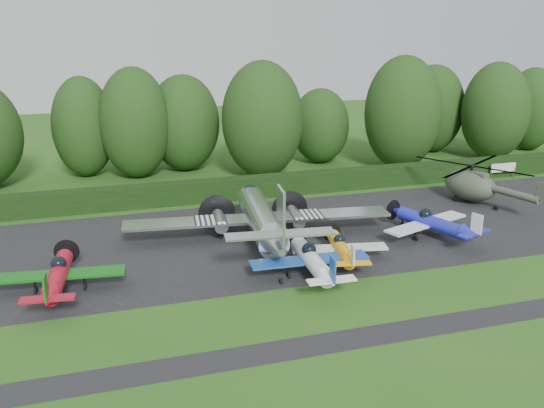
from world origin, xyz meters
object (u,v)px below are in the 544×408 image
object	(u,v)px
light_plane_orange	(341,248)
sign_board	(503,168)
transport_plane	(262,219)
helicopter	(471,183)
light_plane_white	(312,260)
light_plane_blue	(432,223)
light_plane_red	(58,275)

from	to	relation	value
light_plane_orange	sign_board	distance (m)	29.83
transport_plane	helicopter	world-z (taller)	transport_plane
transport_plane	light_plane_white	world-z (taller)	transport_plane
light_plane_white	light_plane_orange	size ratio (longest dim) A/B	1.18
transport_plane	light_plane_blue	world-z (taller)	transport_plane
light_plane_red	helicopter	xyz separation A→B (m)	(35.65, 9.03, 0.64)
light_plane_white	sign_board	distance (m)	33.23
light_plane_orange	light_plane_blue	world-z (taller)	light_plane_blue
sign_board	light_plane_red	bearing A→B (deg)	-161.21
light_plane_orange	helicopter	bearing A→B (deg)	18.70
transport_plane	light_plane_orange	world-z (taller)	transport_plane
light_plane_white	transport_plane	bearing A→B (deg)	97.32
helicopter	sign_board	xyz separation A→B (m)	(8.36, 6.28, -0.79)
light_plane_white	light_plane_orange	world-z (taller)	light_plane_white
light_plane_red	light_plane_blue	bearing A→B (deg)	-2.42
light_plane_white	light_plane_blue	distance (m)	12.29
light_plane_white	helicopter	xyz separation A→B (m)	(19.79, 11.39, 0.64)
light_plane_white	light_plane_blue	bearing A→B (deg)	17.45
transport_plane	light_plane_red	distance (m)	15.38
light_plane_blue	sign_board	xyz separation A→B (m)	(16.62, 13.40, -0.14)
light_plane_blue	sign_board	world-z (taller)	light_plane_blue
transport_plane	light_plane_blue	size ratio (longest dim) A/B	2.47
light_plane_orange	light_plane_blue	distance (m)	9.00
light_plane_white	light_plane_blue	xyz separation A→B (m)	(11.52, 4.26, -0.00)
light_plane_orange	sign_board	xyz separation A→B (m)	(25.29, 15.82, 0.05)
light_plane_orange	transport_plane	bearing A→B (deg)	116.82
light_plane_orange	light_plane_red	bearing A→B (deg)	167.74
transport_plane	light_plane_red	world-z (taller)	transport_plane
light_plane_blue	transport_plane	bearing A→B (deg)	-173.47
transport_plane	light_plane_blue	distance (m)	13.18
light_plane_white	light_plane_red	bearing A→B (deg)	168.71
helicopter	transport_plane	bearing A→B (deg)	-151.89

